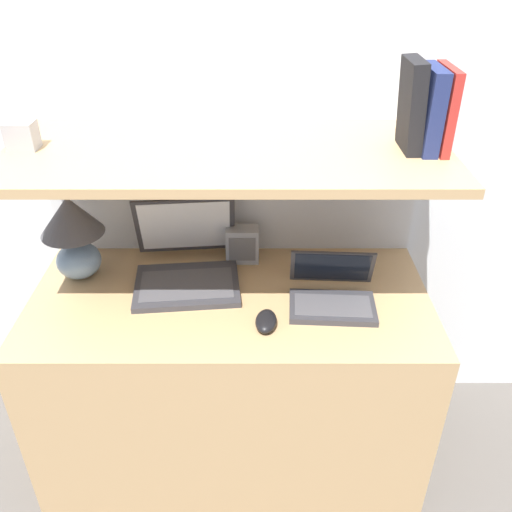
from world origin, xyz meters
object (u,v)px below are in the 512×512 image
object	(u,v)px
book_red	(441,109)
book_navy	(427,109)
laptop_small	(331,294)
shelf_gadget	(20,136)
book_black	(410,106)
table_lamp	(71,231)
router_box	(241,244)
laptop_large	(185,265)
computer_mouse	(264,321)

from	to	relation	value
book_red	book_navy	size ratio (longest dim) A/B	1.00
laptop_small	book_navy	size ratio (longest dim) A/B	1.22
book_navy	shelf_gadget	size ratio (longest dim) A/B	2.80
book_red	shelf_gadget	size ratio (longest dim) A/B	2.81
laptop_small	book_black	xyz separation A→B (m)	(0.19, 0.10, 0.57)
table_lamp	router_box	world-z (taller)	table_lamp
laptop_large	shelf_gadget	world-z (taller)	shelf_gadget
book_navy	book_black	world-z (taller)	book_black
computer_mouse	book_red	distance (m)	0.79
computer_mouse	book_red	size ratio (longest dim) A/B	0.49
laptop_large	book_black	size ratio (longest dim) A/B	1.51
shelf_gadget	router_box	bearing A→B (deg)	14.32
table_lamp	router_box	xyz separation A→B (m)	(0.55, 0.10, -0.11)
computer_mouse	laptop_small	bearing A→B (deg)	28.68
computer_mouse	router_box	bearing A→B (deg)	101.73
laptop_large	book_navy	bearing A→B (deg)	-3.25
computer_mouse	laptop_large	bearing A→B (deg)	135.61
laptop_large	router_box	xyz separation A→B (m)	(0.19, 0.12, 0.01)
laptop_large	router_box	size ratio (longest dim) A/B	2.95
computer_mouse	book_navy	size ratio (longest dim) A/B	0.49
shelf_gadget	laptop_large	bearing A→B (deg)	5.35
laptop_small	shelf_gadget	distance (m)	1.04
table_lamp	laptop_small	size ratio (longest dim) A/B	1.06
book_black	shelf_gadget	distance (m)	1.11
router_box	book_navy	xyz separation A→B (m)	(0.53, -0.16, 0.53)
table_lamp	book_black	xyz separation A→B (m)	(1.04, -0.06, 0.43)
router_box	book_navy	distance (m)	0.77
laptop_large	router_box	world-z (taller)	laptop_large
router_box	book_black	size ratio (longest dim) A/B	0.51
book_navy	shelf_gadget	world-z (taller)	book_navy
laptop_small	book_red	world-z (taller)	book_red
shelf_gadget	table_lamp	bearing A→B (deg)	40.80
router_box	shelf_gadget	size ratio (longest dim) A/B	1.57
laptop_large	laptop_small	world-z (taller)	laptop_large
laptop_small	computer_mouse	bearing A→B (deg)	-151.32
laptop_large	book_black	world-z (taller)	book_black
laptop_large	computer_mouse	world-z (taller)	laptop_large
laptop_large	computer_mouse	distance (m)	0.37
computer_mouse	book_black	size ratio (longest dim) A/B	0.45
table_lamp	router_box	size ratio (longest dim) A/B	2.29
laptop_small	book_red	size ratio (longest dim) A/B	1.21
computer_mouse	book_black	bearing A→B (deg)	28.52
laptop_large	book_red	bearing A→B (deg)	-3.08
book_navy	shelf_gadget	xyz separation A→B (m)	(-1.15, 0.00, -0.08)
laptop_small	shelf_gadget	bearing A→B (deg)	173.56
laptop_small	computer_mouse	distance (m)	0.24
book_red	book_black	distance (m)	0.09
laptop_large	book_navy	world-z (taller)	book_navy
table_lamp	computer_mouse	world-z (taller)	table_lamp
laptop_large	shelf_gadget	distance (m)	0.64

